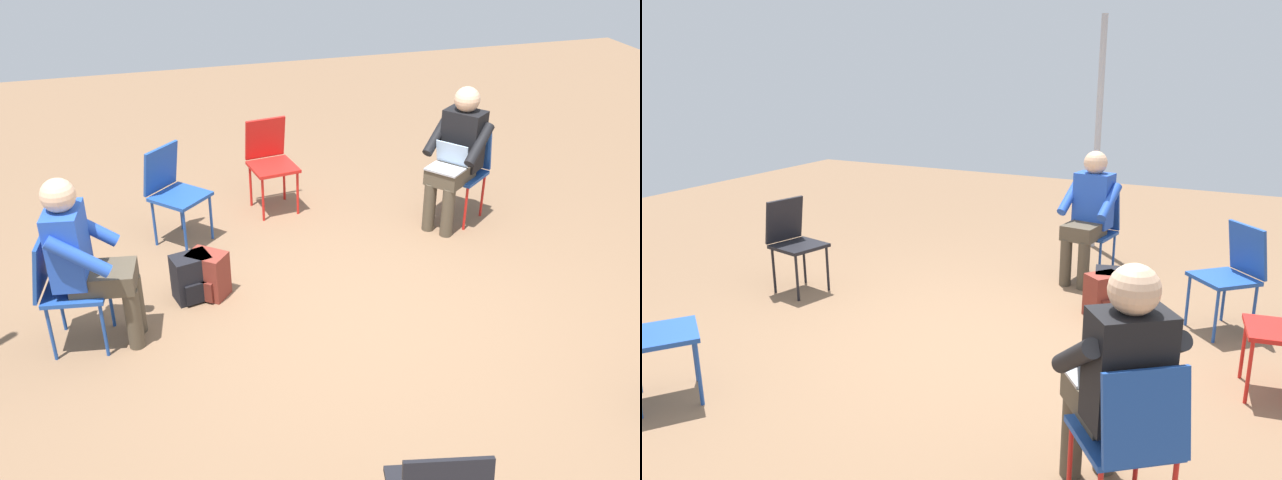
{
  "view_description": "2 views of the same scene",
  "coord_description": "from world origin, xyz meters",
  "views": [
    {
      "loc": [
        1.42,
        4.01,
        3.03
      ],
      "look_at": [
        0.35,
        0.16,
        0.81
      ],
      "focal_mm": 40.0,
      "sensor_mm": 36.0,
      "label": 1
    },
    {
      "loc": [
        -3.83,
        -1.76,
        2.02
      ],
      "look_at": [
        0.04,
        0.2,
        0.79
      ],
      "focal_mm": 35.0,
      "sensor_mm": 36.0,
      "label": 2
    }
  ],
  "objects": [
    {
      "name": "chair_southwest",
      "position": [
        -1.42,
        -1.35,
        0.5
      ],
      "size": [
        0.58,
        0.58,
        0.85
      ],
      "rotation": [
        0.0,
        0.0,
        -0.92
      ],
      "color": "#1E4799",
      "rests_on": "ground"
    },
    {
      "name": "person_with_laptop",
      "position": [
        -1.29,
        -1.25,
        0.69
      ],
      "size": [
        0.64,
        0.63,
        1.24
      ],
      "rotation": [
        0.0,
        0.0,
        -0.92
      ],
      "color": "#4C4233",
      "rests_on": "ground"
    },
    {
      "name": "chair_southeast",
      "position": [
        1.15,
        -1.57,
        0.5
      ],
      "size": [
        0.58,
        0.59,
        0.85
      ],
      "rotation": [
        0.0,
        0.0,
        0.75
      ],
      "color": "#1E4799",
      "rests_on": "ground"
    },
    {
      "name": "backpack_near_laptop_user",
      "position": [
        1.13,
        -0.62,
        0.16
      ],
      "size": [
        0.32,
        0.29,
        0.36
      ],
      "rotation": [
        0.0,
        0.0,
        3.39
      ],
      "color": "black",
      "rests_on": "ground"
    },
    {
      "name": "chair_east",
      "position": [
        1.99,
        -0.27,
        0.5
      ],
      "size": [
        0.49,
        0.45,
        0.85
      ],
      "rotation": [
        0.0,
        0.0,
        1.43
      ],
      "color": "#1E4799",
      "rests_on": "ground"
    },
    {
      "name": "person_in_blue",
      "position": [
        1.82,
        -0.25,
        0.69
      ],
      "size": [
        0.55,
        0.54,
        1.24
      ],
      "rotation": [
        0.0,
        0.0,
        1.43
      ],
      "color": "#4C4233",
      "rests_on": "ground"
    },
    {
      "name": "chair_south",
      "position": [
        0.22,
        -1.99,
        0.5
      ],
      "size": [
        0.46,
        0.49,
        0.85
      ],
      "rotation": [
        0.0,
        0.0,
        0.15
      ],
      "color": "red",
      "rests_on": "ground"
    },
    {
      "name": "backpack_by_empty_chair",
      "position": [
        1.01,
        -0.63,
        0.16
      ],
      "size": [
        0.34,
        0.33,
        0.36
      ],
      "rotation": [
        0.0,
        0.0,
        2.46
      ],
      "color": "maroon",
      "rests_on": "ground"
    },
    {
      "name": "ground_plane",
      "position": [
        0.0,
        0.0,
        0.0
      ],
      "size": [
        14.0,
        14.0,
        0.0
      ],
      "primitive_type": "plane",
      "color": "brown"
    }
  ]
}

